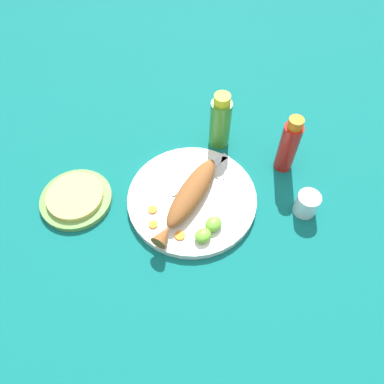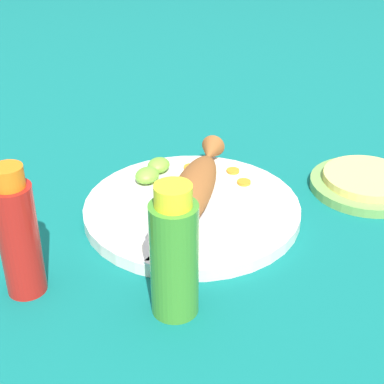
{
  "view_description": "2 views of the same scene",
  "coord_description": "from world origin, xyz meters",
  "px_view_note": "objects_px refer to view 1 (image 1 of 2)",
  "views": [
    {
      "loc": [
        -0.36,
        -0.33,
        0.77
      ],
      "look_at": [
        0.0,
        0.0,
        0.04
      ],
      "focal_mm": 35.0,
      "sensor_mm": 36.0,
      "label": 1
    },
    {
      "loc": [
        0.64,
        0.33,
        0.46
      ],
      "look_at": [
        0.0,
        0.0,
        0.04
      ],
      "focal_mm": 55.0,
      "sensor_mm": 36.0,
      "label": 2
    }
  ],
  "objects_px": {
    "main_plate": "(192,199)",
    "tortilla_plate": "(76,199)",
    "hot_sauce_bottle_red": "(289,146)",
    "fried_fish": "(189,196)",
    "fork_near": "(204,172)",
    "salt_cup": "(306,205)",
    "fork_far": "(220,182)",
    "hot_sauce_bottle_green": "(220,122)"
  },
  "relations": [
    {
      "from": "main_plate",
      "to": "tortilla_plate",
      "type": "height_order",
      "value": "main_plate"
    },
    {
      "from": "fork_far",
      "to": "salt_cup",
      "type": "relative_size",
      "value": 2.84
    },
    {
      "from": "tortilla_plate",
      "to": "fork_far",
      "type": "bearing_deg",
      "value": -40.5
    },
    {
      "from": "hot_sauce_bottle_red",
      "to": "salt_cup",
      "type": "xyz_separation_m",
      "value": [
        -0.08,
        -0.12,
        -0.05
      ]
    },
    {
      "from": "fried_fish",
      "to": "fork_far",
      "type": "xyz_separation_m",
      "value": [
        0.09,
        -0.02,
        -0.02
      ]
    },
    {
      "from": "fried_fish",
      "to": "fork_near",
      "type": "height_order",
      "value": "fried_fish"
    },
    {
      "from": "main_plate",
      "to": "fork_near",
      "type": "relative_size",
      "value": 1.67
    },
    {
      "from": "main_plate",
      "to": "tortilla_plate",
      "type": "xyz_separation_m",
      "value": [
        -0.19,
        0.21,
        -0.0
      ]
    },
    {
      "from": "fork_near",
      "to": "salt_cup",
      "type": "xyz_separation_m",
      "value": [
        0.09,
        -0.24,
        0.01
      ]
    },
    {
      "from": "salt_cup",
      "to": "tortilla_plate",
      "type": "height_order",
      "value": "salt_cup"
    },
    {
      "from": "main_plate",
      "to": "hot_sauce_bottle_green",
      "type": "distance_m",
      "value": 0.21
    },
    {
      "from": "fried_fish",
      "to": "fork_near",
      "type": "bearing_deg",
      "value": 4.97
    },
    {
      "from": "salt_cup",
      "to": "tortilla_plate",
      "type": "distance_m",
      "value": 0.55
    },
    {
      "from": "fried_fish",
      "to": "fork_far",
      "type": "relative_size",
      "value": 1.58
    },
    {
      "from": "main_plate",
      "to": "salt_cup",
      "type": "bearing_deg",
      "value": -53.36
    },
    {
      "from": "main_plate",
      "to": "hot_sauce_bottle_green",
      "type": "xyz_separation_m",
      "value": [
        0.19,
        0.08,
        0.07
      ]
    },
    {
      "from": "main_plate",
      "to": "salt_cup",
      "type": "distance_m",
      "value": 0.27
    },
    {
      "from": "hot_sauce_bottle_red",
      "to": "tortilla_plate",
      "type": "relative_size",
      "value": 0.97
    },
    {
      "from": "main_plate",
      "to": "hot_sauce_bottle_red",
      "type": "distance_m",
      "value": 0.27
    },
    {
      "from": "fried_fish",
      "to": "salt_cup",
      "type": "distance_m",
      "value": 0.28
    },
    {
      "from": "fork_far",
      "to": "tortilla_plate",
      "type": "xyz_separation_m",
      "value": [
        -0.27,
        0.23,
        -0.01
      ]
    },
    {
      "from": "fork_near",
      "to": "tortilla_plate",
      "type": "xyz_separation_m",
      "value": [
        -0.26,
        0.18,
        -0.01
      ]
    },
    {
      "from": "fork_near",
      "to": "salt_cup",
      "type": "relative_size",
      "value": 3.15
    },
    {
      "from": "hot_sauce_bottle_green",
      "to": "tortilla_plate",
      "type": "relative_size",
      "value": 0.95
    },
    {
      "from": "main_plate",
      "to": "hot_sauce_bottle_red",
      "type": "height_order",
      "value": "hot_sauce_bottle_red"
    },
    {
      "from": "fried_fish",
      "to": "salt_cup",
      "type": "xyz_separation_m",
      "value": [
        0.18,
        -0.21,
        -0.01
      ]
    },
    {
      "from": "tortilla_plate",
      "to": "main_plate",
      "type": "bearing_deg",
      "value": -47.48
    },
    {
      "from": "main_plate",
      "to": "fork_far",
      "type": "height_order",
      "value": "fork_far"
    },
    {
      "from": "hot_sauce_bottle_green",
      "to": "salt_cup",
      "type": "xyz_separation_m",
      "value": [
        -0.03,
        -0.29,
        -0.05
      ]
    },
    {
      "from": "fork_near",
      "to": "fork_far",
      "type": "relative_size",
      "value": 1.11
    },
    {
      "from": "main_plate",
      "to": "hot_sauce_bottle_red",
      "type": "relative_size",
      "value": 1.87
    },
    {
      "from": "hot_sauce_bottle_red",
      "to": "tortilla_plate",
      "type": "xyz_separation_m",
      "value": [
        -0.43,
        0.31,
        -0.07
      ]
    },
    {
      "from": "hot_sauce_bottle_green",
      "to": "salt_cup",
      "type": "distance_m",
      "value": 0.3
    },
    {
      "from": "fork_far",
      "to": "tortilla_plate",
      "type": "distance_m",
      "value": 0.35
    },
    {
      "from": "main_plate",
      "to": "salt_cup",
      "type": "height_order",
      "value": "salt_cup"
    },
    {
      "from": "hot_sauce_bottle_red",
      "to": "fork_far",
      "type": "bearing_deg",
      "value": 154.36
    },
    {
      "from": "fried_fish",
      "to": "fork_near",
      "type": "distance_m",
      "value": 0.1
    },
    {
      "from": "fork_far",
      "to": "hot_sauce_bottle_green",
      "type": "height_order",
      "value": "hot_sauce_bottle_green"
    },
    {
      "from": "main_plate",
      "to": "hot_sauce_bottle_green",
      "type": "relative_size",
      "value": 1.9
    },
    {
      "from": "fried_fish",
      "to": "tortilla_plate",
      "type": "distance_m",
      "value": 0.28
    },
    {
      "from": "main_plate",
      "to": "hot_sauce_bottle_green",
      "type": "bearing_deg",
      "value": 21.72
    },
    {
      "from": "hot_sauce_bottle_red",
      "to": "salt_cup",
      "type": "bearing_deg",
      "value": -123.89
    }
  ]
}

